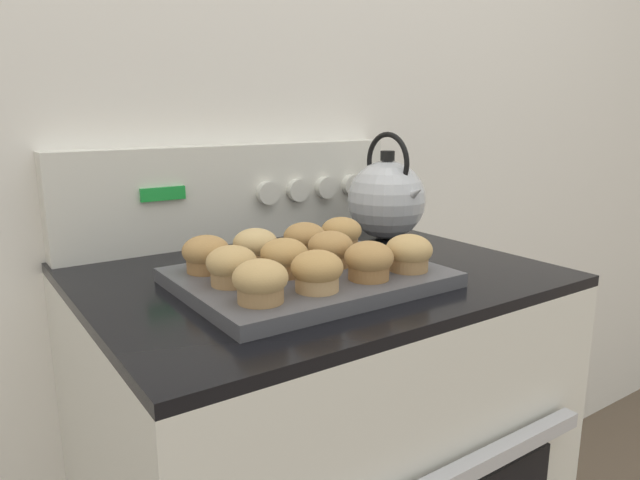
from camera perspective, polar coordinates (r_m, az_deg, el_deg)
name	(u,v)px	position (r m, az deg, el deg)	size (l,w,h in m)	color
wall_back	(222,107)	(1.23, -9.78, 12.97)	(8.00, 0.05, 2.40)	white
control_panel	(237,193)	(1.20, -8.26, 4.67)	(0.73, 0.07, 0.20)	silver
muffin_pan	(308,277)	(0.89, -1.17, -3.76)	(0.39, 0.30, 0.02)	#4C4C51
muffin_r0_c0	(260,282)	(0.75, -5.98, -4.15)	(0.07, 0.07, 0.06)	#A37A4C
muffin_r0_c1	(317,271)	(0.79, -0.30, -3.14)	(0.07, 0.07, 0.06)	tan
muffin_r0_c2	(367,261)	(0.84, 4.73, -2.13)	(0.07, 0.07, 0.06)	olive
muffin_r0_c3	(409,253)	(0.90, 8.88, -1.29)	(0.07, 0.07, 0.06)	#A37A4C
muffin_r1_c0	(232,266)	(0.82, -8.82, -2.57)	(0.07, 0.07, 0.06)	#A37A4C
muffin_r1_c1	(284,257)	(0.86, -3.59, -1.76)	(0.07, 0.07, 0.06)	olive
muffin_r1_c2	(330,249)	(0.91, 1.05, -0.94)	(0.07, 0.07, 0.06)	olive
muffin_r2_c0	(206,254)	(0.90, -11.33, -1.39)	(0.07, 0.07, 0.06)	olive
muffin_r2_c1	(255,246)	(0.94, -6.48, -0.62)	(0.07, 0.07, 0.06)	tan
muffin_r2_c2	(303,240)	(0.98, -1.67, 0.05)	(0.07, 0.07, 0.06)	tan
muffin_r2_c3	(341,233)	(1.03, 2.15, 0.67)	(0.07, 0.07, 0.06)	olive
tea_kettle	(387,198)	(1.21, 6.69, 4.15)	(0.16, 0.19, 0.22)	silver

